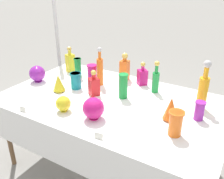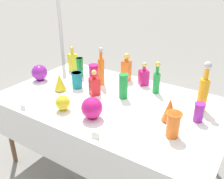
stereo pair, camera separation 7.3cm
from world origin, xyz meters
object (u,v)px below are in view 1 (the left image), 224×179
slender_vase_3 (176,123)px  canopy_pole (58,45)px  square_decanter_0 (125,68)px  square_decanter_3 (94,85)px  slender_vase_1 (123,85)px  cardboard_box_behind_left (145,112)px  tall_bottle_1 (203,89)px  round_bowl_1 (37,74)px  square_decanter_2 (142,76)px  tall_bottle_2 (100,69)px  fluted_vase_1 (171,108)px  square_decanter_1 (70,62)px  tall_bottle_0 (156,80)px  slender_vase_4 (200,110)px  slender_vase_2 (78,67)px  round_bowl_0 (93,108)px  slender_vase_0 (92,73)px  fluted_vase_0 (59,83)px  round_bowl_2 (63,104)px  slender_vase_5 (76,80)px

slender_vase_3 → canopy_pole: bearing=153.3°
square_decanter_0 → square_decanter_3: 0.46m
slender_vase_1 → slender_vase_3: size_ratio=1.23×
slender_vase_3 → cardboard_box_behind_left: 1.56m
tall_bottle_1 → round_bowl_1: (-1.57, -0.29, -0.09)m
square_decanter_2 → square_decanter_3: size_ratio=0.97×
tall_bottle_2 → cardboard_box_behind_left: bearing=74.1°
square_decanter_3 → round_bowl_1: size_ratio=1.44×
fluted_vase_1 → canopy_pole: size_ratio=0.08×
square_decanter_1 → square_decanter_3: 0.66m
tall_bottle_0 → tall_bottle_2: 0.55m
slender_vase_4 → square_decanter_2: bearing=149.7°
canopy_pole → slender_vase_2: bearing=-34.3°
square_decanter_2 → tall_bottle_2: bearing=-148.3°
tall_bottle_1 → round_bowl_0: (-0.67, -0.59, -0.09)m
slender_vase_0 → fluted_vase_0: bearing=-110.9°
square_decanter_2 → square_decanter_0: bearing=175.5°
tall_bottle_2 → round_bowl_0: (0.31, -0.56, -0.07)m
fluted_vase_1 → round_bowl_0: 0.59m
round_bowl_0 → tall_bottle_1: bearing=41.2°
slender_vase_2 → square_decanter_3: bearing=-33.8°
square_decanter_0 → square_decanter_2: (0.21, -0.02, -0.04)m
slender_vase_1 → round_bowl_0: bearing=-93.3°
square_decanter_3 → fluted_vase_0: 0.35m
slender_vase_3 → square_decanter_0: bearing=138.1°
slender_vase_2 → slender_vase_3: bearing=-21.8°
slender_vase_0 → fluted_vase_0: slender_vase_0 is taller
square_decanter_1 → fluted_vase_0: bearing=-62.9°
tall_bottle_1 → round_bowl_0: size_ratio=2.39×
square_decanter_1 → round_bowl_2: size_ratio=2.22×
fluted_vase_1 → round_bowl_2: 0.85m
round_bowl_1 → slender_vase_2: bearing=46.9°
square_decanter_0 → cardboard_box_behind_left: 0.91m
tall_bottle_1 → tall_bottle_2: tall_bottle_1 is taller
square_decanter_1 → square_decanter_2: 0.85m
slender_vase_0 → fluted_vase_1: 0.98m
tall_bottle_1 → canopy_pole: size_ratio=0.18×
round_bowl_0 → round_bowl_1: 0.95m
round_bowl_0 → round_bowl_1: size_ratio=1.03×
cardboard_box_behind_left → square_decanter_3: bearing=-97.8°
slender_vase_3 → slender_vase_4: slender_vase_3 is taller
tall_bottle_1 → fluted_vase_0: tall_bottle_1 is taller
square_decanter_3 → tall_bottle_0: bearing=36.7°
slender_vase_1 → fluted_vase_1: slender_vase_1 is taller
slender_vase_5 → slender_vase_2: bearing=123.6°
tall_bottle_0 → slender_vase_3: (0.37, -0.57, -0.03)m
tall_bottle_2 → cardboard_box_behind_left: tall_bottle_2 is taller
slender_vase_5 → round_bowl_2: (0.19, -0.40, -0.02)m
tall_bottle_0 → round_bowl_1: tall_bottle_0 is taller
tall_bottle_0 → cardboard_box_behind_left: tall_bottle_0 is taller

